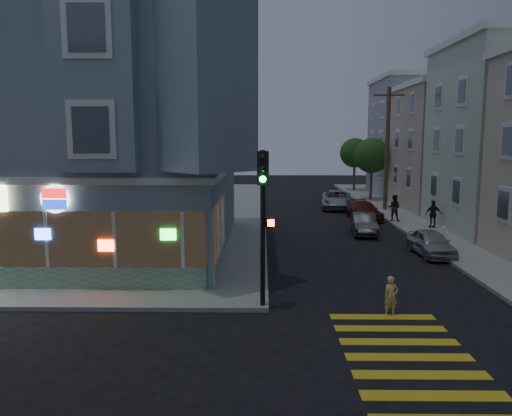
{
  "coord_description": "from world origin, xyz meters",
  "views": [
    {
      "loc": [
        2.79,
        -13.17,
        5.5
      ],
      "look_at": [
        2.52,
        7.33,
        2.6
      ],
      "focal_mm": 35.0,
      "sensor_mm": 36.0,
      "label": 1
    }
  ],
  "objects_px": {
    "utility_pole": "(387,147)",
    "parked_car_a": "(431,243)",
    "running_child": "(391,296)",
    "street_tree_near": "(372,156)",
    "pedestrian_a": "(394,208)",
    "pedestrian_b": "(433,214)",
    "parked_car_c": "(364,211)",
    "parked_car_d": "(337,200)",
    "traffic_signal": "(263,202)",
    "parked_car_b": "(364,224)",
    "street_tree_far": "(355,153)",
    "fire_hydrant": "(443,232)"
  },
  "relations": [
    {
      "from": "running_child",
      "to": "pedestrian_b",
      "type": "relative_size",
      "value": 0.76
    },
    {
      "from": "pedestrian_b",
      "to": "parked_car_b",
      "type": "relative_size",
      "value": 0.45
    },
    {
      "from": "pedestrian_b",
      "to": "parked_car_c",
      "type": "xyz_separation_m",
      "value": [
        -3.33,
        3.83,
        -0.38
      ]
    },
    {
      "from": "parked_car_a",
      "to": "pedestrian_a",
      "type": "bearing_deg",
      "value": 83.64
    },
    {
      "from": "utility_pole",
      "to": "parked_car_a",
      "type": "bearing_deg",
      "value": -95.23
    },
    {
      "from": "pedestrian_b",
      "to": "parked_car_a",
      "type": "xyz_separation_m",
      "value": [
        -2.3,
        -6.57,
        -0.36
      ]
    },
    {
      "from": "utility_pole",
      "to": "parked_car_c",
      "type": "distance_m",
      "value": 6.13
    },
    {
      "from": "parked_car_c",
      "to": "parked_car_d",
      "type": "relative_size",
      "value": 0.8
    },
    {
      "from": "running_child",
      "to": "pedestrian_a",
      "type": "height_order",
      "value": "pedestrian_a"
    },
    {
      "from": "pedestrian_a",
      "to": "pedestrian_b",
      "type": "xyz_separation_m",
      "value": [
        1.7,
        -2.42,
        -0.03
      ]
    },
    {
      "from": "street_tree_far",
      "to": "fire_hydrant",
      "type": "bearing_deg",
      "value": -89.59
    },
    {
      "from": "parked_car_a",
      "to": "fire_hydrant",
      "type": "xyz_separation_m",
      "value": [
        1.68,
        3.09,
        -0.08
      ]
    },
    {
      "from": "pedestrian_a",
      "to": "parked_car_b",
      "type": "height_order",
      "value": "pedestrian_a"
    },
    {
      "from": "running_child",
      "to": "parked_car_c",
      "type": "height_order",
      "value": "running_child"
    },
    {
      "from": "pedestrian_b",
      "to": "parked_car_c",
      "type": "relative_size",
      "value": 0.4
    },
    {
      "from": "pedestrian_a",
      "to": "parked_car_a",
      "type": "distance_m",
      "value": 9.02
    },
    {
      "from": "utility_pole",
      "to": "pedestrian_a",
      "type": "xyz_separation_m",
      "value": [
        -0.7,
        -5.2,
        -3.8
      ]
    },
    {
      "from": "pedestrian_a",
      "to": "parked_car_c",
      "type": "relative_size",
      "value": 0.42
    },
    {
      "from": "pedestrian_a",
      "to": "traffic_signal",
      "type": "height_order",
      "value": "traffic_signal"
    },
    {
      "from": "parked_car_c",
      "to": "parked_car_d",
      "type": "height_order",
      "value": "parked_car_d"
    },
    {
      "from": "pedestrian_a",
      "to": "fire_hydrant",
      "type": "bearing_deg",
      "value": 123.51
    },
    {
      "from": "street_tree_near",
      "to": "traffic_signal",
      "type": "relative_size",
      "value": 1.07
    },
    {
      "from": "parked_car_d",
      "to": "fire_hydrant",
      "type": "height_order",
      "value": "parked_car_d"
    },
    {
      "from": "parked_car_d",
      "to": "fire_hydrant",
      "type": "bearing_deg",
      "value": -66.89
    },
    {
      "from": "running_child",
      "to": "pedestrian_a",
      "type": "bearing_deg",
      "value": 64.16
    },
    {
      "from": "parked_car_a",
      "to": "traffic_signal",
      "type": "bearing_deg",
      "value": -138.47
    },
    {
      "from": "street_tree_far",
      "to": "traffic_signal",
      "type": "relative_size",
      "value": 1.07
    },
    {
      "from": "parked_car_b",
      "to": "parked_car_c",
      "type": "height_order",
      "value": "parked_car_b"
    },
    {
      "from": "running_child",
      "to": "street_tree_far",
      "type": "bearing_deg",
      "value": 70.53
    },
    {
      "from": "utility_pole",
      "to": "parked_car_a",
      "type": "height_order",
      "value": "utility_pole"
    },
    {
      "from": "running_child",
      "to": "street_tree_near",
      "type": "bearing_deg",
      "value": 68.16
    },
    {
      "from": "street_tree_near",
      "to": "parked_car_a",
      "type": "distance_m",
      "value": 20.52
    },
    {
      "from": "utility_pole",
      "to": "street_tree_far",
      "type": "xyz_separation_m",
      "value": [
        0.2,
        14.0,
        -0.86
      ]
    },
    {
      "from": "parked_car_c",
      "to": "traffic_signal",
      "type": "height_order",
      "value": "traffic_signal"
    },
    {
      "from": "parked_car_a",
      "to": "fire_hydrant",
      "type": "relative_size",
      "value": 4.95
    },
    {
      "from": "running_child",
      "to": "pedestrian_b",
      "type": "bearing_deg",
      "value": 55.94
    },
    {
      "from": "pedestrian_a",
      "to": "traffic_signal",
      "type": "relative_size",
      "value": 0.34
    },
    {
      "from": "parked_car_c",
      "to": "parked_car_d",
      "type": "distance_m",
      "value": 5.31
    },
    {
      "from": "parked_car_c",
      "to": "parked_car_d",
      "type": "bearing_deg",
      "value": 94.13
    },
    {
      "from": "utility_pole",
      "to": "pedestrian_b",
      "type": "distance_m",
      "value": 8.59
    },
    {
      "from": "pedestrian_b",
      "to": "parked_car_d",
      "type": "height_order",
      "value": "pedestrian_b"
    },
    {
      "from": "running_child",
      "to": "pedestrian_b",
      "type": "xyz_separation_m",
      "value": [
        6.21,
        14.57,
        0.34
      ]
    },
    {
      "from": "running_child",
      "to": "traffic_signal",
      "type": "distance_m",
      "value": 4.92
    },
    {
      "from": "running_child",
      "to": "parked_car_a",
      "type": "bearing_deg",
      "value": 52.98
    },
    {
      "from": "street_tree_far",
      "to": "running_child",
      "type": "height_order",
      "value": "street_tree_far"
    },
    {
      "from": "running_child",
      "to": "parked_car_a",
      "type": "xyz_separation_m",
      "value": [
        3.91,
        8.0,
        -0.02
      ]
    },
    {
      "from": "street_tree_far",
      "to": "parked_car_d",
      "type": "distance_m",
      "value": 13.49
    },
    {
      "from": "street_tree_near",
      "to": "pedestrian_a",
      "type": "relative_size",
      "value": 3.12
    },
    {
      "from": "utility_pole",
      "to": "parked_car_b",
      "type": "relative_size",
      "value": 2.47
    },
    {
      "from": "parked_car_c",
      "to": "street_tree_near",
      "type": "bearing_deg",
      "value": 68.03
    }
  ]
}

